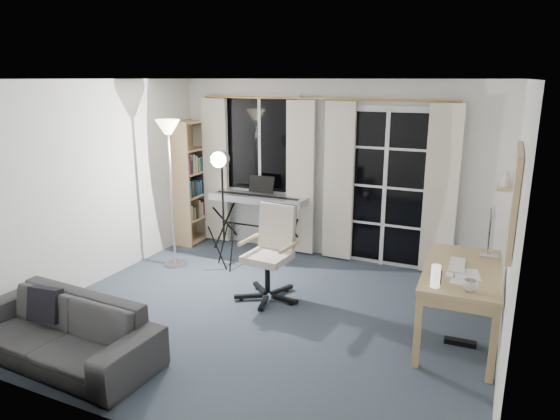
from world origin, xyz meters
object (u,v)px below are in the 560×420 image
object	(u,v)px
sofa	(58,321)
monitor	(491,230)
studio_light	(221,173)
office_chair	(273,244)
mug	(470,284)
torchiere_lamp	(169,150)
desk	(462,277)
keyboard_piano	(258,200)
bookshelf	(193,184)

from	to	relation	value
sofa	monitor	bearing A→B (deg)	37.00
studio_light	office_chair	bearing A→B (deg)	-36.75
monitor	mug	xyz separation A→B (m)	(-0.10, -0.95, -0.21)
torchiere_lamp	office_chair	bearing A→B (deg)	-11.07
torchiere_lamp	monitor	bearing A→B (deg)	-0.44
sofa	desk	bearing A→B (deg)	32.89
torchiere_lamp	desk	world-z (taller)	torchiere_lamp
keyboard_piano	office_chair	bearing A→B (deg)	-57.32
torchiere_lamp	office_chair	world-z (taller)	torchiere_lamp
torchiere_lamp	mug	world-z (taller)	torchiere_lamp
office_chair	mug	xyz separation A→B (m)	(2.12, -0.67, 0.16)
monitor	mug	size ratio (longest dim) A/B	4.40
bookshelf	keyboard_piano	bearing A→B (deg)	-9.24
sofa	mug	bearing A→B (deg)	24.96
office_chair	monitor	distance (m)	2.26
mug	torchiere_lamp	bearing A→B (deg)	165.19
studio_light	office_chair	size ratio (longest dim) A/B	1.51
bookshelf	keyboard_piano	world-z (taller)	bookshelf
torchiere_lamp	mug	bearing A→B (deg)	-14.81
torchiere_lamp	keyboard_piano	world-z (taller)	torchiere_lamp
bookshelf	sofa	bearing A→B (deg)	-78.51
studio_light	desk	distance (m)	3.07
studio_light	desk	world-z (taller)	studio_light
torchiere_lamp	studio_light	bearing A→B (deg)	11.71
keyboard_piano	desk	size ratio (longest dim) A/B	1.02
office_chair	monitor	world-z (taller)	monitor
mug	office_chair	bearing A→B (deg)	162.47
bookshelf	mug	size ratio (longest dim) A/B	15.45
desk	sofa	distance (m)	3.64
desk	monitor	xyz separation A→B (m)	(0.20, 0.45, 0.36)
monitor	sofa	xyz separation A→B (m)	(-3.33, -2.28, -0.63)
office_chair	mug	size ratio (longest dim) A/B	8.95
keyboard_piano	mug	world-z (taller)	keyboard_piano
studio_light	sofa	xyz separation A→B (m)	(-0.19, -2.44, -0.91)
keyboard_piano	monitor	bearing A→B (deg)	-18.37
monitor	studio_light	bearing A→B (deg)	174.62
office_chair	mug	world-z (taller)	office_chair
mug	bookshelf	bearing A→B (deg)	153.48
torchiere_lamp	monitor	world-z (taller)	torchiere_lamp
mug	sofa	size ratio (longest dim) A/B	0.06
keyboard_piano	sofa	size ratio (longest dim) A/B	0.75
torchiere_lamp	studio_light	world-z (taller)	torchiere_lamp
torchiere_lamp	office_chair	xyz separation A→B (m)	(1.59, -0.31, -0.92)
bookshelf	keyboard_piano	size ratio (longest dim) A/B	1.30
desk	torchiere_lamp	bearing A→B (deg)	170.08
bookshelf	sofa	xyz separation A→B (m)	(0.87, -3.37, -0.50)
studio_light	mug	world-z (taller)	studio_light
bookshelf	monitor	distance (m)	4.34
studio_light	desk	bearing A→B (deg)	-22.78
studio_light	sofa	distance (m)	2.62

